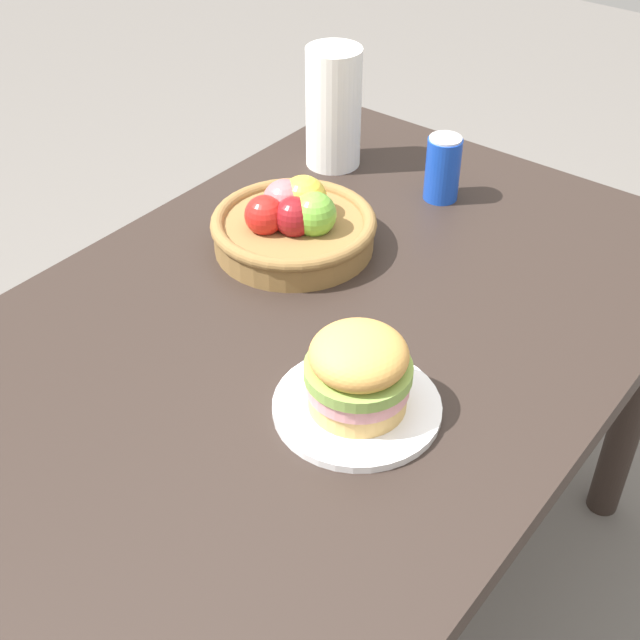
{
  "coord_description": "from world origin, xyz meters",
  "views": [
    {
      "loc": [
        -0.82,
        -0.66,
        1.58
      ],
      "look_at": [
        -0.04,
        -0.05,
        0.81
      ],
      "focal_mm": 48.02,
      "sensor_mm": 36.0,
      "label": 1
    }
  ],
  "objects_px": {
    "fruit_basket": "(294,224)",
    "paper_towel_roll": "(333,108)",
    "plate": "(357,407)",
    "soda_can": "(443,168)",
    "sandwich": "(358,371)"
  },
  "relations": [
    {
      "from": "fruit_basket",
      "to": "paper_towel_roll",
      "type": "relative_size",
      "value": 1.21
    },
    {
      "from": "plate",
      "to": "soda_can",
      "type": "xyz_separation_m",
      "value": [
        0.57,
        0.22,
        0.06
      ]
    },
    {
      "from": "plate",
      "to": "sandwich",
      "type": "xyz_separation_m",
      "value": [
        0.0,
        -0.0,
        0.07
      ]
    },
    {
      "from": "plate",
      "to": "fruit_basket",
      "type": "xyz_separation_m",
      "value": [
        0.27,
        0.33,
        0.04
      ]
    },
    {
      "from": "soda_can",
      "to": "fruit_basket",
      "type": "distance_m",
      "value": 0.33
    },
    {
      "from": "soda_can",
      "to": "plate",
      "type": "bearing_deg",
      "value": -159.08
    },
    {
      "from": "sandwich",
      "to": "soda_can",
      "type": "relative_size",
      "value": 1.17
    },
    {
      "from": "soda_can",
      "to": "fruit_basket",
      "type": "height_order",
      "value": "soda_can"
    },
    {
      "from": "plate",
      "to": "fruit_basket",
      "type": "relative_size",
      "value": 0.81
    },
    {
      "from": "plate",
      "to": "sandwich",
      "type": "relative_size",
      "value": 1.59
    },
    {
      "from": "plate",
      "to": "sandwich",
      "type": "height_order",
      "value": "sandwich"
    },
    {
      "from": "paper_towel_roll",
      "to": "sandwich",
      "type": "bearing_deg",
      "value": -139.98
    },
    {
      "from": "plate",
      "to": "soda_can",
      "type": "height_order",
      "value": "soda_can"
    },
    {
      "from": "fruit_basket",
      "to": "plate",
      "type": "bearing_deg",
      "value": -128.77
    },
    {
      "from": "paper_towel_roll",
      "to": "plate",
      "type": "bearing_deg",
      "value": -139.98
    }
  ]
}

